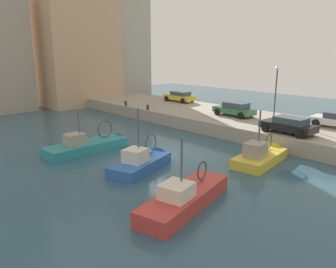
{
  "coord_description": "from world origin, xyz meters",
  "views": [
    {
      "loc": [
        -15.04,
        -16.85,
        7.3
      ],
      "look_at": [
        1.59,
        0.72,
        1.2
      ],
      "focal_mm": 34.88,
      "sensor_mm": 36.0,
      "label": 1
    }
  ],
  "objects_px": {
    "fishing_boat_red": "(188,202)",
    "fishing_boat_blue": "(144,165)",
    "fishing_boat_yellow": "(262,160)",
    "parked_car_yellow": "(180,96)",
    "mooring_bollard_mid": "(126,103)",
    "quay_streetlamp": "(276,84)",
    "parked_car_black": "(289,125)",
    "fishing_boat_teal": "(91,149)",
    "parked_car_green": "(235,109)",
    "mooring_bollard_south": "(148,107)"
  },
  "relations": [
    {
      "from": "mooring_bollard_mid",
      "to": "parked_car_black",
      "type": "bearing_deg",
      "value": -86.64
    },
    {
      "from": "parked_car_green",
      "to": "fishing_boat_red",
      "type": "bearing_deg",
      "value": -151.69
    },
    {
      "from": "parked_car_yellow",
      "to": "mooring_bollard_south",
      "type": "relative_size",
      "value": 7.69
    },
    {
      "from": "fishing_boat_teal",
      "to": "parked_car_green",
      "type": "distance_m",
      "value": 14.65
    },
    {
      "from": "parked_car_green",
      "to": "parked_car_yellow",
      "type": "height_order",
      "value": "parked_car_green"
    },
    {
      "from": "fishing_boat_teal",
      "to": "parked_car_yellow",
      "type": "xyz_separation_m",
      "value": [
        17.06,
        7.38,
        1.78
      ]
    },
    {
      "from": "fishing_boat_yellow",
      "to": "parked_car_yellow",
      "type": "distance_m",
      "value": 20.41
    },
    {
      "from": "mooring_bollard_south",
      "to": "fishing_boat_red",
      "type": "bearing_deg",
      "value": -124.4
    },
    {
      "from": "fishing_boat_yellow",
      "to": "mooring_bollard_mid",
      "type": "bearing_deg",
      "value": 81.1
    },
    {
      "from": "fishing_boat_teal",
      "to": "parked_car_yellow",
      "type": "distance_m",
      "value": 18.67
    },
    {
      "from": "fishing_boat_red",
      "to": "mooring_bollard_south",
      "type": "bearing_deg",
      "value": 55.6
    },
    {
      "from": "fishing_boat_blue",
      "to": "parked_car_green",
      "type": "relative_size",
      "value": 1.37
    },
    {
      "from": "parked_car_black",
      "to": "quay_streetlamp",
      "type": "distance_m",
      "value": 6.4
    },
    {
      "from": "quay_streetlamp",
      "to": "mooring_bollard_south",
      "type": "bearing_deg",
      "value": 115.67
    },
    {
      "from": "parked_car_yellow",
      "to": "fishing_boat_yellow",
      "type": "bearing_deg",
      "value": -119.19
    },
    {
      "from": "fishing_boat_red",
      "to": "parked_car_green",
      "type": "height_order",
      "value": "fishing_boat_red"
    },
    {
      "from": "fishing_boat_red",
      "to": "fishing_boat_blue",
      "type": "bearing_deg",
      "value": 72.44
    },
    {
      "from": "fishing_boat_teal",
      "to": "mooring_bollard_south",
      "type": "relative_size",
      "value": 12.82
    },
    {
      "from": "parked_car_green",
      "to": "mooring_bollard_south",
      "type": "xyz_separation_m",
      "value": [
        -3.99,
        8.46,
        -0.42
      ]
    },
    {
      "from": "fishing_boat_blue",
      "to": "fishing_boat_red",
      "type": "bearing_deg",
      "value": -107.56
    },
    {
      "from": "parked_car_black",
      "to": "quay_streetlamp",
      "type": "relative_size",
      "value": 0.87
    },
    {
      "from": "parked_car_green",
      "to": "parked_car_yellow",
      "type": "distance_m",
      "value": 10.73
    },
    {
      "from": "fishing_boat_yellow",
      "to": "quay_streetlamp",
      "type": "xyz_separation_m",
      "value": [
        8.76,
        4.11,
        4.32
      ]
    },
    {
      "from": "fishing_boat_yellow",
      "to": "mooring_bollard_mid",
      "type": "relative_size",
      "value": 10.51
    },
    {
      "from": "parked_car_black",
      "to": "fishing_boat_blue",
      "type": "bearing_deg",
      "value": 158.37
    },
    {
      "from": "fishing_boat_yellow",
      "to": "parked_car_green",
      "type": "bearing_deg",
      "value": 46.22
    },
    {
      "from": "fishing_boat_teal",
      "to": "quay_streetlamp",
      "type": "relative_size",
      "value": 1.46
    },
    {
      "from": "parked_car_green",
      "to": "fishing_boat_blue",
      "type": "bearing_deg",
      "value": -168.8
    },
    {
      "from": "fishing_boat_red",
      "to": "parked_car_green",
      "type": "relative_size",
      "value": 1.71
    },
    {
      "from": "fishing_boat_yellow",
      "to": "parked_car_black",
      "type": "bearing_deg",
      "value": 5.12
    },
    {
      "from": "mooring_bollard_mid",
      "to": "quay_streetlamp",
      "type": "bearing_deg",
      "value": -70.27
    },
    {
      "from": "fishing_boat_teal",
      "to": "quay_streetlamp",
      "type": "bearing_deg",
      "value": -21.49
    },
    {
      "from": "parked_car_yellow",
      "to": "quay_streetlamp",
      "type": "distance_m",
      "value": 13.93
    },
    {
      "from": "mooring_bollard_mid",
      "to": "quay_streetlamp",
      "type": "relative_size",
      "value": 0.11
    },
    {
      "from": "parked_car_black",
      "to": "mooring_bollard_mid",
      "type": "height_order",
      "value": "parked_car_black"
    },
    {
      "from": "fishing_boat_teal",
      "to": "parked_car_green",
      "type": "bearing_deg",
      "value": -11.77
    },
    {
      "from": "fishing_boat_blue",
      "to": "parked_car_yellow",
      "type": "relative_size",
      "value": 1.35
    },
    {
      "from": "parked_car_yellow",
      "to": "parked_car_black",
      "type": "relative_size",
      "value": 1.01
    },
    {
      "from": "fishing_boat_blue",
      "to": "quay_streetlamp",
      "type": "relative_size",
      "value": 1.19
    },
    {
      "from": "fishing_boat_red",
      "to": "parked_car_green",
      "type": "bearing_deg",
      "value": 28.31
    },
    {
      "from": "fishing_boat_blue",
      "to": "fishing_boat_yellow",
      "type": "bearing_deg",
      "value": -35.35
    },
    {
      "from": "parked_car_green",
      "to": "mooring_bollard_south",
      "type": "relative_size",
      "value": 7.58
    },
    {
      "from": "fishing_boat_yellow",
      "to": "quay_streetlamp",
      "type": "height_order",
      "value": "quay_streetlamp"
    },
    {
      "from": "fishing_boat_blue",
      "to": "mooring_bollard_south",
      "type": "bearing_deg",
      "value": 48.97
    },
    {
      "from": "fishing_boat_teal",
      "to": "fishing_boat_yellow",
      "type": "relative_size",
      "value": 1.22
    },
    {
      "from": "mooring_bollard_mid",
      "to": "quay_streetlamp",
      "type": "distance_m",
      "value": 17.0
    },
    {
      "from": "fishing_boat_teal",
      "to": "parked_car_green",
      "type": "relative_size",
      "value": 1.69
    },
    {
      "from": "parked_car_black",
      "to": "parked_car_green",
      "type": "bearing_deg",
      "value": 67.97
    },
    {
      "from": "fishing_boat_red",
      "to": "parked_car_green",
      "type": "xyz_separation_m",
      "value": [
        15.49,
        8.35,
        1.79
      ]
    },
    {
      "from": "parked_car_black",
      "to": "fishing_boat_teal",
      "type": "bearing_deg",
      "value": 138.76
    }
  ]
}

